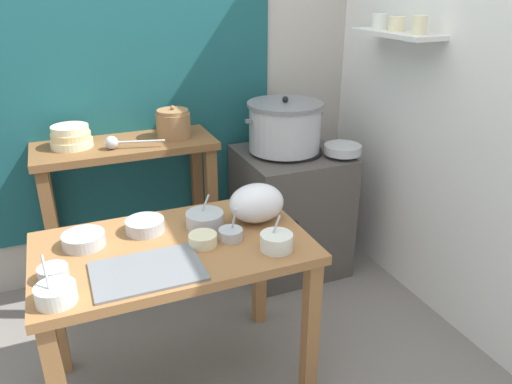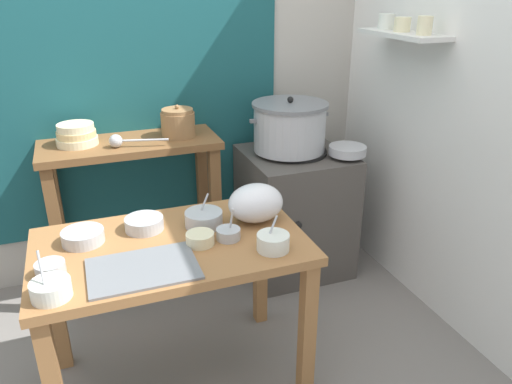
% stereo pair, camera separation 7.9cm
% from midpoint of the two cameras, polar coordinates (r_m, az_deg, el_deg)
% --- Properties ---
extents(ground_plane, '(9.00, 9.00, 0.00)m').
position_cam_midpoint_polar(ground_plane, '(2.52, -7.59, -19.64)').
color(ground_plane, gray).
extents(wall_back, '(4.40, 0.12, 2.60)m').
position_cam_midpoint_polar(wall_back, '(2.97, -13.22, 14.94)').
color(wall_back, '#B2ADA3').
rests_on(wall_back, ground).
extents(wall_right, '(0.30, 3.20, 2.60)m').
position_cam_midpoint_polar(wall_right, '(2.73, 19.87, 13.45)').
color(wall_right, white).
rests_on(wall_right, ground).
extents(prep_table, '(1.10, 0.66, 0.72)m').
position_cam_midpoint_polar(prep_table, '(2.10, -10.46, -8.58)').
color(prep_table, '#9E6B3D').
rests_on(prep_table, ground).
extents(back_shelf_table, '(0.96, 0.40, 0.90)m').
position_cam_midpoint_polar(back_shelf_table, '(2.84, -15.27, 1.26)').
color(back_shelf_table, brown).
rests_on(back_shelf_table, ground).
extents(stove_block, '(0.60, 0.61, 0.78)m').
position_cam_midpoint_polar(stove_block, '(3.08, 3.22, -2.10)').
color(stove_block, '#4C4742').
rests_on(stove_block, ground).
extents(steamer_pot, '(0.49, 0.44, 0.32)m').
position_cam_midpoint_polar(steamer_pot, '(2.90, 2.56, 7.61)').
color(steamer_pot, '#B7BABF').
rests_on(steamer_pot, stove_block).
extents(clay_pot, '(0.19, 0.19, 0.18)m').
position_cam_midpoint_polar(clay_pot, '(2.79, -10.35, 7.77)').
color(clay_pot, olive).
rests_on(clay_pot, back_shelf_table).
extents(bowl_stack_enamel, '(0.21, 0.21, 0.11)m').
position_cam_midpoint_polar(bowl_stack_enamel, '(2.77, -21.40, 5.95)').
color(bowl_stack_enamel, beige).
rests_on(bowl_stack_enamel, back_shelf_table).
extents(ladle, '(0.30, 0.11, 0.07)m').
position_cam_midpoint_polar(ladle, '(2.67, -16.91, 5.50)').
color(ladle, '#B7BABF').
rests_on(ladle, back_shelf_table).
extents(serving_tray, '(0.40, 0.28, 0.01)m').
position_cam_midpoint_polar(serving_tray, '(1.88, -13.66, -8.89)').
color(serving_tray, slate).
rests_on(serving_tray, prep_table).
extents(plastic_bag, '(0.25, 0.20, 0.17)m').
position_cam_midpoint_polar(plastic_bag, '(2.17, -0.99, -1.28)').
color(plastic_bag, white).
rests_on(plastic_bag, prep_table).
extents(wide_pan, '(0.22, 0.22, 0.05)m').
position_cam_midpoint_polar(wide_pan, '(2.90, 9.22, 4.92)').
color(wide_pan, '#B7BABF').
rests_on(wide_pan, stove_block).
extents(prep_bowl_0, '(0.17, 0.17, 0.05)m').
position_cam_midpoint_polar(prep_bowl_0, '(2.12, -20.35, -5.16)').
color(prep_bowl_0, '#B7BABF').
rests_on(prep_bowl_0, prep_table).
extents(prep_bowl_1, '(0.16, 0.16, 0.14)m').
position_cam_midpoint_polar(prep_bowl_1, '(2.15, -6.99, -3.14)').
color(prep_bowl_1, '#B7BABF').
rests_on(prep_bowl_1, prep_table).
extents(prep_bowl_2, '(0.10, 0.10, 0.15)m').
position_cam_midpoint_polar(prep_bowl_2, '(2.04, -4.05, -4.83)').
color(prep_bowl_2, '#B7BABF').
rests_on(prep_bowl_2, prep_table).
extents(prep_bowl_3, '(0.16, 0.16, 0.05)m').
position_cam_midpoint_polar(prep_bowl_3, '(2.16, -13.76, -3.74)').
color(prep_bowl_3, '#B7BABF').
rests_on(prep_bowl_3, prep_table).
extents(prep_bowl_4, '(0.11, 0.11, 0.05)m').
position_cam_midpoint_polar(prep_bowl_4, '(2.01, -7.30, -5.45)').
color(prep_bowl_4, beige).
rests_on(prep_bowl_4, prep_table).
extents(prep_bowl_5, '(0.13, 0.13, 0.13)m').
position_cam_midpoint_polar(prep_bowl_5, '(1.96, 1.22, -5.71)').
color(prep_bowl_5, silver).
rests_on(prep_bowl_5, prep_table).
extents(prep_bowl_6, '(0.13, 0.13, 0.17)m').
position_cam_midpoint_polar(prep_bowl_6, '(1.80, -23.37, -10.72)').
color(prep_bowl_6, silver).
rests_on(prep_bowl_6, prep_table).
extents(prep_bowl_7, '(0.11, 0.11, 0.05)m').
position_cam_midpoint_polar(prep_bowl_7, '(1.94, -23.53, -8.56)').
color(prep_bowl_7, '#B7BABF').
rests_on(prep_bowl_7, prep_table).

